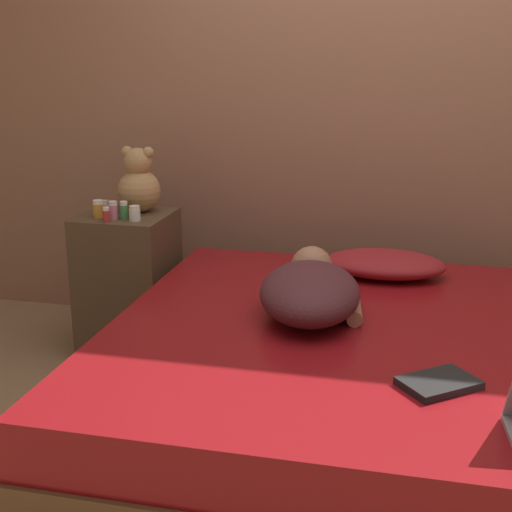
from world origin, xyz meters
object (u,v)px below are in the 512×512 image
Objects in this scene: bottle_clear at (105,206)px; bottle_red at (106,215)px; bottle_green at (124,210)px; bottle_pink at (113,211)px; book at (439,383)px; person_lying at (311,289)px; pillow at (384,264)px; bottle_amber at (98,209)px; bottle_white at (135,213)px; teddy_bear at (139,184)px.

bottle_red is at bearing -63.97° from bottle_clear.
bottle_pink is at bearing -162.61° from bottle_green.
book is (1.50, -1.00, -0.24)m from bottle_pink.
person_lying is 10.82× the size of bottle_red.
bottle_clear is (-1.37, 0.06, 0.18)m from pillow.
pillow is 1.37m from bottle_amber.
bottle_pink is at bearing -10.57° from bottle_amber.
bottle_pink is (0.11, -0.14, 0.01)m from bottle_clear.
teddy_bear is at bearing 105.19° from bottle_white.
bottle_white is 0.27m from bottle_clear.
teddy_bear is 4.50× the size of bottle_white.
bottle_clear is at bearing 126.71° from bottle_pink.
bottle_pink is at bearing -53.29° from bottle_clear.
bottle_red is (-0.01, -0.06, -0.01)m from bottle_pink.
bottle_white is at bearing 23.63° from bottle_red.
bottle_red is (-1.28, -0.14, 0.19)m from pillow.
bottle_amber is 1.89m from book.
teddy_bear is 5.69× the size of bottle_clear.
bottle_pink is (0.08, -0.02, 0.00)m from bottle_amber.
book is at bearing -35.45° from bottle_clear.
bottle_pink is 1.24× the size of bottle_red.
bottle_clear is at bearing 143.78° from person_lying.
bottle_white reaches higher than bottle_red.
bottle_clear is (-0.17, -0.04, -0.11)m from teddy_bear.
bottle_pink is at bearing -176.23° from pillow.
pillow is 7.60× the size of bottle_white.
pillow is 1.69× the size of teddy_bear.
bottle_amber is 0.11m from bottle_red.
person_lying is at bearing -24.46° from bottle_pink.
bottle_pink reaches higher than bottle_white.
bottle_amber is at bearing 173.56° from bottle_white.
book is (0.48, -0.54, -0.08)m from person_lying.
bottle_green is (-0.06, 0.02, 0.01)m from bottle_white.
bottle_green is (0.05, 0.02, -0.00)m from bottle_pink.
bottle_pink is 1.01× the size of bottle_green.
bottle_white reaches higher than book.
bottle_green is at bearing -93.80° from teddy_bear.
bottle_amber reaches higher than bottle_white.
bottle_white is at bearing -74.81° from teddy_bear.
bottle_white is at bearing -175.56° from pillow.
pillow is 1.11m from book.
bottle_pink is 0.05m from bottle_green.
bottle_clear is at bearing 177.44° from pillow.
pillow is at bearing 6.35° from bottle_red.
teddy_bear is at bearing 175.32° from pillow.
bottle_clear is at bearing 145.34° from bottle_white.
bottle_white is at bearing -34.66° from bottle_clear.
bottle_green is at bearing -0.25° from bottle_amber.
person_lying is 2.35× the size of teddy_bear.
bottle_green is at bearing 52.23° from bottle_red.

